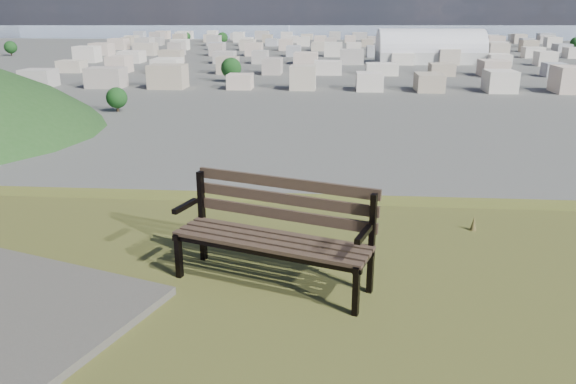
{
  "coord_description": "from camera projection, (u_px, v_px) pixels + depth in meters",
  "views": [
    {
      "loc": [
        0.67,
        -3.29,
        27.55
      ],
      "look_at": [
        0.11,
        3.59,
        25.3
      ],
      "focal_mm": 35.0,
      "sensor_mm": 36.0,
      "label": 1
    }
  ],
  "objects": [
    {
      "name": "city_trees",
      "position": [
        286.0,
        52.0,
        314.5
      ],
      "size": [
        406.52,
        387.2,
        9.98
      ],
      "color": "#37291B",
      "rests_on": "ground"
    },
    {
      "name": "park_bench",
      "position": [
        276.0,
        227.0,
        5.38
      ],
      "size": [
        2.0,
        1.2,
        1.0
      ],
      "rotation": [
        0.0,
        0.0,
        -0.33
      ],
      "color": "#473729",
      "rests_on": "hilltop_mesa"
    },
    {
      "name": "arena",
      "position": [
        429.0,
        53.0,
        299.51
      ],
      "size": [
        56.59,
        26.57,
        23.35
      ],
      "rotation": [
        0.0,
        0.0,
        0.06
      ],
      "color": "#B9BAB5",
      "rests_on": "ground"
    },
    {
      "name": "city_blocks",
      "position": [
        334.0,
        46.0,
        384.37
      ],
      "size": [
        395.0,
        361.0,
        7.0
      ],
      "color": "silver",
      "rests_on": "ground"
    },
    {
      "name": "far_hills",
      "position": [
        310.0,
        10.0,
        1337.79
      ],
      "size": [
        2050.0,
        340.0,
        60.0
      ],
      "color": "#8590A6",
      "rests_on": "ground"
    },
    {
      "name": "bay_water",
      "position": [
        335.0,
        28.0,
        864.48
      ],
      "size": [
        2400.0,
        700.0,
        0.12
      ],
      "primitive_type": "cube",
      "color": "#8394A7",
      "rests_on": "ground"
    }
  ]
}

